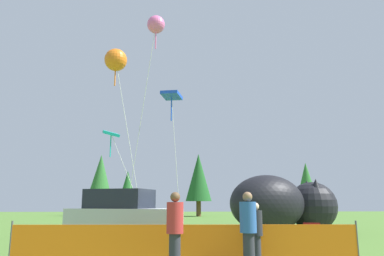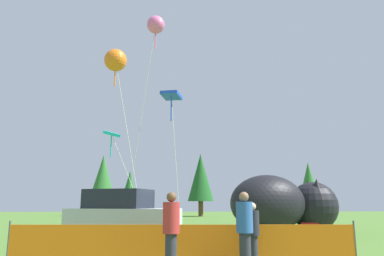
{
  "view_description": "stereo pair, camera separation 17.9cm",
  "coord_description": "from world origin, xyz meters",
  "px_view_note": "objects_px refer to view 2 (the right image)",
  "views": [
    {
      "loc": [
        -0.81,
        -13.29,
        1.59
      ],
      "look_at": [
        0.38,
        5.56,
        5.4
      ],
      "focal_mm": 35.0,
      "sensor_mm": 36.0,
      "label": 1
    },
    {
      "loc": [
        -0.63,
        -13.3,
        1.59
      ],
      "look_at": [
        0.38,
        5.56,
        5.4
      ],
      "focal_mm": 35.0,
      "sensor_mm": 36.0,
      "label": 2
    }
  ],
  "objects_px": {
    "kite_teal_diamond": "(112,135)",
    "kite_orange_flower": "(116,61)",
    "spectator_in_blue_shirt": "(245,227)",
    "parked_car": "(122,219)",
    "kite_pink_octopus": "(156,26)",
    "spectator_in_green_shirt": "(171,228)",
    "inflatable_cat": "(283,206)",
    "folding_chair": "(312,236)",
    "spectator_in_yellow_shirt": "(253,231)",
    "kite_blue_box": "(171,98)"
  },
  "relations": [
    {
      "from": "parked_car",
      "to": "kite_teal_diamond",
      "type": "height_order",
      "value": "kite_teal_diamond"
    },
    {
      "from": "spectator_in_green_shirt",
      "to": "spectator_in_blue_shirt",
      "type": "height_order",
      "value": "spectator_in_blue_shirt"
    },
    {
      "from": "parked_car",
      "to": "spectator_in_blue_shirt",
      "type": "distance_m",
      "value": 5.79
    },
    {
      "from": "folding_chair",
      "to": "kite_teal_diamond",
      "type": "bearing_deg",
      "value": -126.62
    },
    {
      "from": "spectator_in_yellow_shirt",
      "to": "kite_orange_flower",
      "type": "bearing_deg",
      "value": 123.92
    },
    {
      "from": "parked_car",
      "to": "folding_chair",
      "type": "distance_m",
      "value": 6.49
    },
    {
      "from": "spectator_in_green_shirt",
      "to": "parked_car",
      "type": "bearing_deg",
      "value": 110.92
    },
    {
      "from": "inflatable_cat",
      "to": "kite_orange_flower",
      "type": "bearing_deg",
      "value": -175.91
    },
    {
      "from": "kite_orange_flower",
      "to": "kite_blue_box",
      "type": "bearing_deg",
      "value": 16.56
    },
    {
      "from": "parked_car",
      "to": "spectator_in_yellow_shirt",
      "type": "xyz_separation_m",
      "value": [
        3.89,
        -3.93,
        -0.15
      ]
    },
    {
      "from": "parked_car",
      "to": "kite_pink_octopus",
      "type": "height_order",
      "value": "kite_pink_octopus"
    },
    {
      "from": "kite_teal_diamond",
      "to": "kite_orange_flower",
      "type": "bearing_deg",
      "value": -80.44
    },
    {
      "from": "folding_chair",
      "to": "inflatable_cat",
      "type": "bearing_deg",
      "value": 179.88
    },
    {
      "from": "inflatable_cat",
      "to": "kite_orange_flower",
      "type": "xyz_separation_m",
      "value": [
        -9.04,
        -4.06,
        6.88
      ]
    },
    {
      "from": "folding_chair",
      "to": "spectator_in_yellow_shirt",
      "type": "relative_size",
      "value": 0.6
    },
    {
      "from": "spectator_in_yellow_shirt",
      "to": "kite_blue_box",
      "type": "xyz_separation_m",
      "value": [
        -2.17,
        8.07,
        5.87
      ]
    },
    {
      "from": "inflatable_cat",
      "to": "spectator_in_yellow_shirt",
      "type": "height_order",
      "value": "inflatable_cat"
    },
    {
      "from": "spectator_in_blue_shirt",
      "to": "kite_orange_flower",
      "type": "distance_m",
      "value": 11.69
    },
    {
      "from": "parked_car",
      "to": "kite_teal_diamond",
      "type": "distance_m",
      "value": 8.13
    },
    {
      "from": "spectator_in_blue_shirt",
      "to": "kite_teal_diamond",
      "type": "distance_m",
      "value": 13.14
    },
    {
      "from": "parked_car",
      "to": "spectator_in_blue_shirt",
      "type": "relative_size",
      "value": 2.27
    },
    {
      "from": "folding_chair",
      "to": "spectator_in_blue_shirt",
      "type": "distance_m",
      "value": 3.85
    },
    {
      "from": "kite_teal_diamond",
      "to": "parked_car",
      "type": "bearing_deg",
      "value": -76.87
    },
    {
      "from": "kite_orange_flower",
      "to": "kite_pink_octopus",
      "type": "distance_m",
      "value": 2.78
    },
    {
      "from": "kite_orange_flower",
      "to": "inflatable_cat",
      "type": "bearing_deg",
      "value": 24.2
    },
    {
      "from": "kite_pink_octopus",
      "to": "kite_teal_diamond",
      "type": "height_order",
      "value": "kite_pink_octopus"
    },
    {
      "from": "spectator_in_yellow_shirt",
      "to": "kite_orange_flower",
      "type": "distance_m",
      "value": 11.5
    },
    {
      "from": "kite_pink_octopus",
      "to": "inflatable_cat",
      "type": "bearing_deg",
      "value": 27.59
    },
    {
      "from": "spectator_in_blue_shirt",
      "to": "kite_orange_flower",
      "type": "relative_size",
      "value": 0.21
    },
    {
      "from": "kite_blue_box",
      "to": "folding_chair",
      "type": "bearing_deg",
      "value": -52.99
    },
    {
      "from": "spectator_in_yellow_shirt",
      "to": "parked_car",
      "type": "bearing_deg",
      "value": 134.64
    },
    {
      "from": "kite_orange_flower",
      "to": "kite_teal_diamond",
      "type": "relative_size",
      "value": 1.58
    },
    {
      "from": "spectator_in_yellow_shirt",
      "to": "kite_pink_octopus",
      "type": "relative_size",
      "value": 0.15
    },
    {
      "from": "spectator_in_yellow_shirt",
      "to": "kite_blue_box",
      "type": "relative_size",
      "value": 0.23
    },
    {
      "from": "spectator_in_blue_shirt",
      "to": "kite_pink_octopus",
      "type": "height_order",
      "value": "kite_pink_octopus"
    },
    {
      "from": "inflatable_cat",
      "to": "kite_blue_box",
      "type": "bearing_deg",
      "value": -172.88
    },
    {
      "from": "parked_car",
      "to": "kite_pink_octopus",
      "type": "distance_m",
      "value": 10.07
    },
    {
      "from": "inflatable_cat",
      "to": "kite_blue_box",
      "type": "xyz_separation_m",
      "value": [
        -6.33,
        -3.26,
        5.29
      ]
    },
    {
      "from": "spectator_in_green_shirt",
      "to": "kite_pink_octopus",
      "type": "bearing_deg",
      "value": 96.16
    },
    {
      "from": "kite_orange_flower",
      "to": "kite_teal_diamond",
      "type": "bearing_deg",
      "value": 99.56
    },
    {
      "from": "inflatable_cat",
      "to": "spectator_in_yellow_shirt",
      "type": "bearing_deg",
      "value": -130.27
    },
    {
      "from": "kite_teal_diamond",
      "to": "spectator_in_blue_shirt",
      "type": "bearing_deg",
      "value": -65.64
    },
    {
      "from": "spectator_in_green_shirt",
      "to": "kite_teal_diamond",
      "type": "bearing_deg",
      "value": 106.38
    },
    {
      "from": "parked_car",
      "to": "kite_teal_diamond",
      "type": "relative_size",
      "value": 0.75
    },
    {
      "from": "kite_orange_flower",
      "to": "kite_blue_box",
      "type": "distance_m",
      "value": 3.24
    },
    {
      "from": "inflatable_cat",
      "to": "kite_orange_flower",
      "type": "height_order",
      "value": "kite_orange_flower"
    },
    {
      "from": "spectator_in_blue_shirt",
      "to": "kite_blue_box",
      "type": "relative_size",
      "value": 0.27
    },
    {
      "from": "inflatable_cat",
      "to": "spectator_in_green_shirt",
      "type": "xyz_separation_m",
      "value": [
        -6.27,
        -12.01,
        -0.44
      ]
    },
    {
      "from": "inflatable_cat",
      "to": "spectator_in_yellow_shirt",
      "type": "xyz_separation_m",
      "value": [
        -4.16,
        -11.32,
        -0.58
      ]
    },
    {
      "from": "spectator_in_yellow_shirt",
      "to": "folding_chair",
      "type": "bearing_deg",
      "value": 42.23
    }
  ]
}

